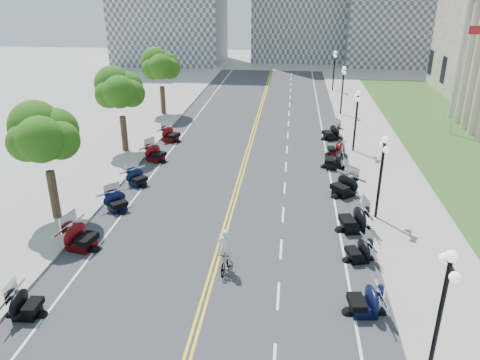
{
  "coord_description": "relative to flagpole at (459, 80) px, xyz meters",
  "views": [
    {
      "loc": [
        3.42,
        -21.19,
        12.73
      ],
      "look_at": [
        0.56,
        4.3,
        2.0
      ],
      "focal_mm": 35.0,
      "sensor_mm": 36.0,
      "label": 1
    }
  ],
  "objects": [
    {
      "name": "bicycle",
      "position": [
        -17.4,
        -24.25,
        -4.43
      ],
      "size": [
        0.69,
        1.93,
        1.14
      ],
      "primitive_type": "imported",
      "rotation": [
        0.0,
        0.0,
        -0.08
      ],
      "color": "#A51414",
      "rests_on": "road"
    },
    {
      "name": "lawn",
      "position": [
        -0.5,
        -4.0,
        -4.95
      ],
      "size": [
        9.0,
        60.0,
        0.1
      ],
      "primitive_type": "cube",
      "color": "#356023",
      "rests_on": "ground"
    },
    {
      "name": "lane_dash_17",
      "position": [
        -14.8,
        22.0,
        -4.99
      ],
      "size": [
        0.12,
        2.0,
        0.0
      ],
      "primitive_type": "cube",
      "color": "white",
      "rests_on": "road"
    },
    {
      "name": "lane_dash_7",
      "position": [
        -14.8,
        -18.0,
        -4.99
      ],
      "size": [
        0.12,
        2.0,
        0.0
      ],
      "primitive_type": "cube",
      "color": "white",
      "rests_on": "road"
    },
    {
      "name": "motorcycle_n_6",
      "position": [
        -10.87,
        -19.54,
        -4.22
      ],
      "size": [
        2.63,
        2.63,
        1.56
      ],
      "primitive_type": null,
      "rotation": [
        0.0,
        0.0,
        -1.37
      ],
      "color": "black",
      "rests_on": "road"
    },
    {
      "name": "lane_dash_10",
      "position": [
        -14.8,
        -6.0,
        -4.99
      ],
      "size": [
        0.12,
        2.0,
        0.0
      ],
      "primitive_type": "cube",
      "color": "white",
      "rests_on": "road"
    },
    {
      "name": "motorcycle_n_10",
      "position": [
        -10.98,
        -2.71,
        -4.27
      ],
      "size": [
        2.71,
        2.71,
        1.45
      ],
      "primitive_type": null,
      "rotation": [
        0.0,
        0.0,
        -1.18
      ],
      "color": "black",
      "rests_on": "road"
    },
    {
      "name": "lane_dash_18",
      "position": [
        -14.8,
        26.0,
        -4.99
      ],
      "size": [
        0.12,
        2.0,
        0.0
      ],
      "primitive_type": "cube",
      "color": "white",
      "rests_on": "road"
    },
    {
      "name": "motorcycle_s_8",
      "position": [
        -24.92,
        -9.84,
        -4.28
      ],
      "size": [
        2.75,
        2.75,
        1.43
      ],
      "primitive_type": null,
      "rotation": [
        0.0,
        0.0,
        1.1
      ],
      "color": "#590A0C",
      "rests_on": "road"
    },
    {
      "name": "motorcycle_s_7",
      "position": [
        -24.85,
        -14.63,
        -4.37
      ],
      "size": [
        2.52,
        2.52,
        1.26
      ],
      "primitive_type": null,
      "rotation": [
        0.0,
        0.0,
        0.94
      ],
      "color": "black",
      "rests_on": "road"
    },
    {
      "name": "motorcycle_n_5",
      "position": [
        -10.96,
        -22.65,
        -4.38
      ],
      "size": [
        2.17,
        2.17,
        1.23
      ],
      "primitive_type": null,
      "rotation": [
        0.0,
        0.0,
        -1.3
      ],
      "color": "black",
      "rests_on": "road"
    },
    {
      "name": "motorcycle_n_7",
      "position": [
        -10.96,
        -14.76,
        -4.23
      ],
      "size": [
        3.1,
        3.1,
        1.54
      ],
      "primitive_type": null,
      "rotation": [
        0.0,
        0.0,
        -0.86
      ],
      "color": "black",
      "rests_on": "road"
    },
    {
      "name": "edge_line_south",
      "position": [
        -24.4,
        -12.0,
        -4.99
      ],
      "size": [
        0.12,
        90.0,
        0.0
      ],
      "primitive_type": "cube",
      "color": "white",
      "rests_on": "road"
    },
    {
      "name": "street_lamp_1",
      "position": [
        -9.4,
        -30.0,
        -2.4
      ],
      "size": [
        0.5,
        1.2,
        4.9
      ],
      "primitive_type": null,
      "color": "black",
      "rests_on": "sidewalk_north"
    },
    {
      "name": "edge_line_north",
      "position": [
        -11.6,
        -12.0,
        -4.99
      ],
      "size": [
        0.12,
        90.0,
        0.0
      ],
      "primitive_type": "cube",
      "color": "white",
      "rests_on": "road"
    },
    {
      "name": "sidewalk_south",
      "position": [
        -28.5,
        -12.0,
        -4.92
      ],
      "size": [
        5.0,
        90.0,
        0.15
      ],
      "primitive_type": "cube",
      "color": "#9E9991",
      "rests_on": "ground"
    },
    {
      "name": "motorcycle_n_8",
      "position": [
        -11.23,
        -9.86,
        -4.23
      ],
      "size": [
        2.36,
        2.36,
        1.54
      ],
      "primitive_type": null,
      "rotation": [
        0.0,
        0.0,
        -1.65
      ],
      "color": "black",
      "rests_on": "road"
    },
    {
      "name": "motorcycle_s_9",
      "position": [
        -24.99,
        -4.83,
        -4.28
      ],
      "size": [
        2.65,
        2.65,
        1.44
      ],
      "primitive_type": null,
      "rotation": [
        0.0,
        0.0,
        1.21
      ],
      "color": "#590A0C",
      "rests_on": "road"
    },
    {
      "name": "lane_dash_14",
      "position": [
        -14.8,
        10.0,
        -4.99
      ],
      "size": [
        0.12,
        2.0,
        0.0
      ],
      "primitive_type": "cube",
      "color": "white",
      "rests_on": "road"
    },
    {
      "name": "centerline_yellow_b",
      "position": [
        -17.88,
        -12.0,
        -4.99
      ],
      "size": [
        0.12,
        90.0,
        0.0
      ],
      "primitive_type": "cube",
      "color": "yellow",
      "rests_on": "road"
    },
    {
      "name": "ground",
      "position": [
        -18.0,
        -22.0,
        -5.0
      ],
      "size": [
        160.0,
        160.0,
        0.0
      ],
      "primitive_type": "plane",
      "color": "gray"
    },
    {
      "name": "street_lamp_4",
      "position": [
        -9.4,
        6.0,
        -2.4
      ],
      "size": [
        0.5,
        1.2,
        4.9
      ],
      "primitive_type": null,
      "color": "black",
      "rests_on": "sidewalk_north"
    },
    {
      "name": "tree_4",
      "position": [
        -28.0,
        4.0,
        -0.25
      ],
      "size": [
        4.8,
        4.8,
        9.2
      ],
      "primitive_type": null,
      "color": "#235619",
      "rests_on": "sidewalk_south"
    },
    {
      "name": "lane_dash_12",
      "position": [
        -14.8,
        2.0,
        -4.99
      ],
      "size": [
        0.12,
        2.0,
        0.0
      ],
      "primitive_type": "cube",
      "color": "white",
      "rests_on": "road"
    },
    {
      "name": "lane_dash_5",
      "position": [
        -14.8,
        -26.0,
        -4.99
      ],
      "size": [
        0.12,
        2.0,
        0.0
      ],
      "primitive_type": "cube",
      "color": "white",
      "rests_on": "road"
    },
    {
      "name": "street_lamp_2",
      "position": [
        -9.4,
        -18.0,
        -2.4
      ],
      "size": [
        0.5,
        1.2,
        4.9
      ],
      "primitive_type": null,
      "color": "black",
      "rests_on": "sidewalk_north"
    },
    {
      "name": "motorcycle_n_9",
      "position": [
        -10.93,
        -6.84,
        -4.38
      ],
      "size": [
        1.91,
        1.91,
        1.24
      ],
      "primitive_type": null,
      "rotation": [
        0.0,
        0.0,
        -1.49
      ],
      "color": "#590A0C",
      "rests_on": "road"
    },
    {
      "name": "lane_dash_15",
      "position": [
        -14.8,
        14.0,
        -4.99
      ],
      "size": [
        0.12,
        2.0,
        0.0
      ],
      "primitive_type": "cube",
      "color": "white",
      "rests_on": "road"
    },
    {
      "name": "lane_dash_16",
      "position": [
        -14.8,
        18.0,
        -4.99
      ],
      "size": [
        0.12,
        2.0,
        0.0
      ],
      "primitive_type": "cube",
      "color": "white",
      "rests_on": "road"
    },
    {
      "name": "motorcycle_s_4",
      "position": [
        -25.13,
        -28.49,
        -4.36
      ],
      "size": [
        1.94,
        1.94,
        1.29
      ],
      "primitive_type": null,
      "rotation": [
        0.0,
        0.0,
        1.63
      ],
      "color": "black",
      "rests_on": "road"
    },
    {
      "name": "lane_dash_9",
      "position": [
        -14.8,
        -10.0,
        -4.99
      ],
      "size": [
        0.12,
        2.0,
        0.0
      ],
      "primitive_type": "cube",
      "color": "white",
      "rests_on": "road"
    },
    {
      "name": "tree_3",
      "position": [
        -28.0,
        -8.0,
        -0.25
      ],
      "size": [
        4.8,
        4.8,
        9.2
      ],
      "primitive_type": null,
      "color": "#235619",
      "rests_on": "sidewalk_south"
    },
    {
      "name": "street_lamp_5",
      "position": [
        -9.4,
        18.0,
        -2.4
      ],
      "size": [
        0.5,
        1.2,
        4.9
      ],
      "primitive_type": null,
      "color": "black",
      "rests_on": "sidewalk_north"
    },
    {
      "name": "lane_dash_19",
      "position": [
        -14.8,
        30.0,
        -4.99
      ],
      "size": [
        0.12,
        2.0,
        0.0
      ],
      "primitive_type": "cube",
      "color": "white",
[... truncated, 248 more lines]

